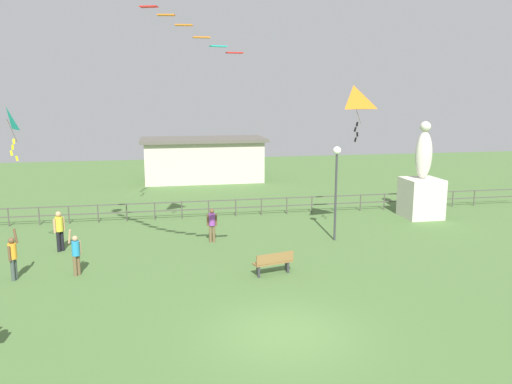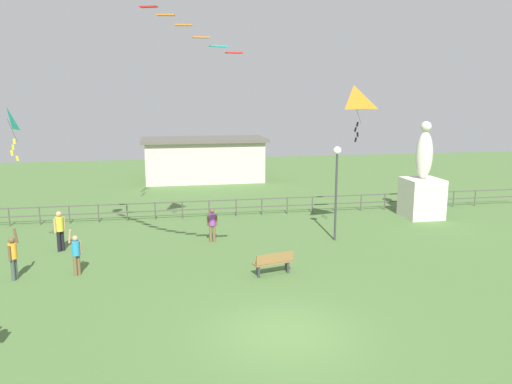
{
  "view_description": "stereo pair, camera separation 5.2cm",
  "coord_description": "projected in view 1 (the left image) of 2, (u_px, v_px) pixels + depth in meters",
  "views": [
    {
      "loc": [
        -3.28,
        -12.86,
        6.55
      ],
      "look_at": [
        0.22,
        5.39,
        2.99
      ],
      "focal_mm": 35.94,
      "sensor_mm": 36.0,
      "label": 1
    },
    {
      "loc": [
        -3.23,
        -12.87,
        6.55
      ],
      "look_at": [
        0.22,
        5.39,
        2.99
      ],
      "focal_mm": 35.94,
      "sensor_mm": 36.0,
      "label": 2
    }
  ],
  "objects": [
    {
      "name": "statue_monument",
      "position": [
        422.0,
        189.0,
        27.39
      ],
      "size": [
        1.89,
        1.89,
        5.16
      ],
      "color": "beige",
      "rests_on": "ground_plane"
    },
    {
      "name": "ground_plane",
      "position": [
        285.0,
        333.0,
        14.25
      ],
      "size": [
        80.0,
        80.0,
        0.0
      ],
      "primitive_type": "plane",
      "color": "#4C7038"
    },
    {
      "name": "waterfront_railing",
      "position": [
        214.0,
        206.0,
        27.55
      ],
      "size": [
        36.06,
        0.06,
        0.95
      ],
      "color": "#4C4742",
      "rests_on": "ground_plane"
    },
    {
      "name": "person_2",
      "position": [
        76.0,
        252.0,
        18.63
      ],
      "size": [
        0.43,
        0.37,
        1.77
      ],
      "color": "brown",
      "rests_on": "ground_plane"
    },
    {
      "name": "person_0",
      "position": [
        59.0,
        228.0,
        21.51
      ],
      "size": [
        0.42,
        0.38,
        1.73
      ],
      "color": "black",
      "rests_on": "ground_plane"
    },
    {
      "name": "pavilion_building",
      "position": [
        203.0,
        159.0,
        39.03
      ],
      "size": [
        9.34,
        4.42,
        3.28
      ],
      "color": "beige",
      "rests_on": "ground_plane"
    },
    {
      "name": "park_bench",
      "position": [
        274.0,
        262.0,
        18.81
      ],
      "size": [
        1.55,
        0.78,
        0.85
      ],
      "color": "olive",
      "rests_on": "ground_plane"
    },
    {
      "name": "kite_0",
      "position": [
        7.0,
        121.0,
        19.34
      ],
      "size": [
        0.66,
        0.88,
        2.08
      ],
      "color": "#19B2B2"
    },
    {
      "name": "person_1",
      "position": [
        13.0,
        255.0,
        18.15
      ],
      "size": [
        0.33,
        0.47,
        1.85
      ],
      "color": "#3F4C47",
      "rests_on": "ground_plane"
    },
    {
      "name": "lamppost",
      "position": [
        336.0,
        172.0,
        22.75
      ],
      "size": [
        0.36,
        0.36,
        4.28
      ],
      "color": "#38383D",
      "rests_on": "ground_plane"
    },
    {
      "name": "person_3",
      "position": [
        212.0,
        223.0,
        22.85
      ],
      "size": [
        0.47,
        0.29,
        1.54
      ],
      "color": "brown",
      "rests_on": "ground_plane"
    },
    {
      "name": "kite_1",
      "position": [
        353.0,
        101.0,
        22.07
      ],
      "size": [
        1.26,
        1.12,
        2.31
      ],
      "color": "orange"
    }
  ]
}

